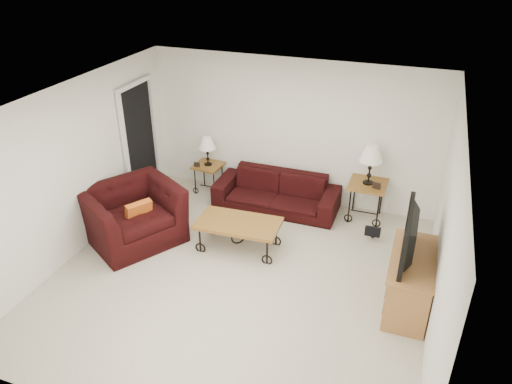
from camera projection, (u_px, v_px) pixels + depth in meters
The scene contains 20 objects.
ground at pixel (239, 277), 6.81m from camera, with size 5.00×5.00×0.00m, color beige.
wall_back at pixel (292, 132), 8.29m from camera, with size 5.00×0.02×2.50m, color white.
wall_front at pixel (128, 334), 4.15m from camera, with size 5.00×0.02×2.50m, color white.
wall_left at pixel (75, 170), 6.97m from camera, with size 0.02×5.00×2.50m, color white.
wall_right at pixel (445, 236), 5.47m from camera, with size 0.02×5.00×2.50m, color white.
ceiling at pixel (235, 105), 5.63m from camera, with size 5.00×5.00×0.00m, color white.
doorway at pixel (140, 143), 8.43m from camera, with size 0.08×0.94×2.04m, color black.
sofa at pixel (276, 192), 8.37m from camera, with size 2.11×0.83×0.62m, color black.
side_table_left at pixel (209, 178), 8.95m from camera, with size 0.49×0.49×0.53m, color #946225.
side_table_right at pixel (366, 201), 8.07m from camera, with size 0.60×0.60×0.66m, color #946225.
lamp_left at pixel (207, 151), 8.69m from camera, with size 0.30×0.30×0.53m, color black, non-canonical shape.
lamp_right at pixel (370, 165), 7.75m from camera, with size 0.37×0.37×0.66m, color black, non-canonical shape.
photo_frame_left at pixel (197, 165), 8.72m from camera, with size 0.11×0.01×0.09m, color black.
photo_frame_right at pixel (377, 186), 7.72m from camera, with size 0.13×0.02×0.11m, color black.
coffee_table at pixel (238, 235), 7.34m from camera, with size 1.24×0.67×0.46m, color #946225.
armchair at pixel (133, 215), 7.45m from camera, with size 1.35×1.18×0.88m, color black.
throw_pillow at pixel (139, 214), 7.33m from camera, with size 0.40×0.10×0.40m, color orange.
tv_stand at pixel (409, 281), 6.17m from camera, with size 0.51×1.21×0.73m, color #A6683D.
television at pixel (416, 236), 5.85m from camera, with size 1.09×0.14×0.63m, color black.
backpack at pixel (374, 225), 7.58m from camera, with size 0.36×0.28×0.47m, color black.
Camera 1 is at (2.07, -5.03, 4.28)m, focal length 34.33 mm.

